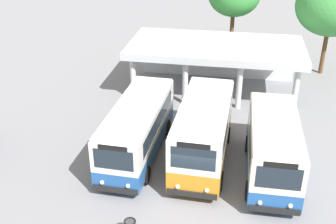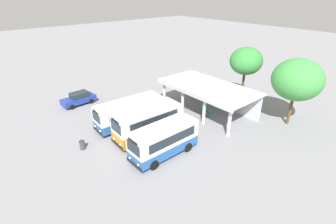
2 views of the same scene
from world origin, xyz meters
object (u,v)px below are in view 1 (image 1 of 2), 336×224
(city_bus_middle_cream, at_px, (273,146))
(city_bus_second_in_row, at_px, (203,131))
(city_bus_nearest_orange, at_px, (138,128))
(waiting_chair_middle_seat, at_px, (230,88))
(waiting_chair_second_from_end, at_px, (220,87))
(waiting_chair_end_by_column, at_px, (210,86))

(city_bus_middle_cream, bearing_deg, city_bus_second_in_row, 168.74)
(city_bus_nearest_orange, xyz_separation_m, city_bus_middle_cream, (6.76, -0.68, 0.03))
(waiting_chair_middle_seat, bearing_deg, city_bus_nearest_orange, -118.02)
(waiting_chair_second_from_end, bearing_deg, city_bus_nearest_orange, -114.08)
(city_bus_middle_cream, bearing_deg, waiting_chair_end_by_column, 112.25)
(city_bus_nearest_orange, distance_m, city_bus_middle_cream, 6.79)
(city_bus_second_in_row, xyz_separation_m, city_bus_middle_cream, (3.38, -0.67, -0.13))
(city_bus_second_in_row, xyz_separation_m, waiting_chair_second_from_end, (0.34, 8.34, -1.27))
(city_bus_second_in_row, relative_size, city_bus_middle_cream, 1.08)
(city_bus_nearest_orange, bearing_deg, waiting_chair_second_from_end, 65.92)
(waiting_chair_end_by_column, xyz_separation_m, waiting_chair_second_from_end, (0.68, -0.06, 0.00))
(waiting_chair_end_by_column, bearing_deg, city_bus_middle_cream, -67.75)
(city_bus_middle_cream, relative_size, waiting_chair_end_by_column, 7.66)
(city_bus_nearest_orange, xyz_separation_m, city_bus_second_in_row, (3.38, -0.01, 0.16))
(city_bus_nearest_orange, height_order, waiting_chair_end_by_column, city_bus_nearest_orange)
(waiting_chair_end_by_column, distance_m, waiting_chair_second_from_end, 0.68)
(city_bus_nearest_orange, relative_size, city_bus_second_in_row, 1.09)
(waiting_chair_end_by_column, height_order, waiting_chair_second_from_end, same)
(city_bus_second_in_row, height_order, city_bus_middle_cream, city_bus_second_in_row)
(city_bus_second_in_row, relative_size, waiting_chair_end_by_column, 8.24)
(city_bus_nearest_orange, xyz_separation_m, waiting_chair_end_by_column, (3.05, 8.39, -1.11))
(city_bus_nearest_orange, bearing_deg, city_bus_middle_cream, -5.77)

